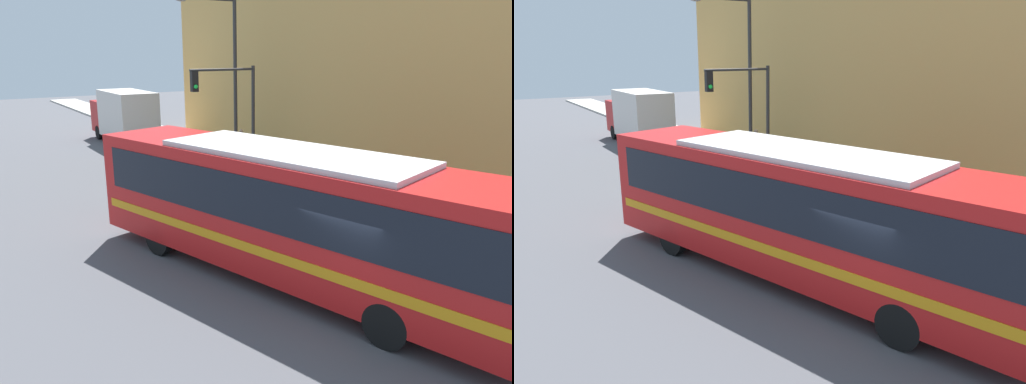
{
  "view_description": "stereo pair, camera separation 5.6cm",
  "coord_description": "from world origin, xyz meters",
  "views": [
    {
      "loc": [
        -7.45,
        -7.25,
        5.7
      ],
      "look_at": [
        0.67,
        5.2,
        1.47
      ],
      "focal_mm": 35.0,
      "sensor_mm": 36.0,
      "label": 1
    },
    {
      "loc": [
        -7.41,
        -7.28,
        5.7
      ],
      "look_at": [
        0.67,
        5.2,
        1.47
      ],
      "focal_mm": 35.0,
      "sensor_mm": 36.0,
      "label": 2
    }
  ],
  "objects": [
    {
      "name": "fire_hydrant",
      "position": [
        5.1,
        5.03,
        0.57
      ],
      "size": [
        0.27,
        0.37,
        0.84
      ],
      "color": "gold",
      "rests_on": "sidewalk"
    },
    {
      "name": "delivery_truck",
      "position": [
        2.77,
        23.65,
        1.78
      ],
      "size": [
        2.29,
        6.78,
        3.3
      ],
      "color": "silver",
      "rests_on": "ground_plane"
    },
    {
      "name": "traffic_light_pole",
      "position": [
        4.08,
        12.46,
        3.53
      ],
      "size": [
        3.28,
        0.35,
        4.88
      ],
      "color": "#2D2D2D",
      "rests_on": "sidewalk"
    },
    {
      "name": "sidewalk",
      "position": [
        5.94,
        20.0,
        0.07
      ],
      "size": [
        2.88,
        70.0,
        0.15
      ],
      "color": "#B7B2A8",
      "rests_on": "ground_plane"
    },
    {
      "name": "pedestrian_near_corner",
      "position": [
        5.91,
        14.63,
        0.98
      ],
      "size": [
        0.34,
        0.34,
        1.63
      ],
      "color": "slate",
      "rests_on": "sidewalk"
    },
    {
      "name": "city_bus",
      "position": [
        -0.33,
        2.2,
        1.95
      ],
      "size": [
        5.73,
        12.47,
        3.4
      ],
      "rotation": [
        0.0,
        0.0,
        0.27
      ],
      "color": "red",
      "rests_on": "ground_plane"
    },
    {
      "name": "street_lamp",
      "position": [
        4.94,
        14.24,
        4.86
      ],
      "size": [
        3.13,
        0.28,
        7.91
      ],
      "color": "#2D2D2D",
      "rests_on": "sidewalk"
    },
    {
      "name": "building_facade",
      "position": [
        10.38,
        12.74,
        5.91
      ],
      "size": [
        6.0,
        23.48,
        11.83
      ],
      "color": "tan",
      "rests_on": "ground_plane"
    },
    {
      "name": "ground_plane",
      "position": [
        0.0,
        0.0,
        0.0
      ],
      "size": [
        120.0,
        120.0,
        0.0
      ],
      "primitive_type": "plane",
      "color": "#515156"
    }
  ]
}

